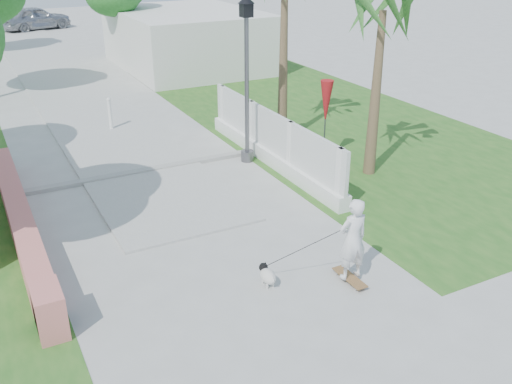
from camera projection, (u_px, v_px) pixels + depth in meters
ground at (241, 284)px, 10.47m from camera, size 90.00×90.00×0.00m
path_strip at (52, 70)px, 26.59m from camera, size 3.20×36.00×0.06m
curb at (143, 171)px, 15.29m from camera, size 6.50×0.25×0.10m
grass_right at (320, 118)px, 19.86m from camera, size 8.00×20.00×0.01m
pink_wall at (23, 227)px, 11.82m from camera, size 0.45×8.20×0.80m
lattice_fence at (271, 145)px, 15.71m from camera, size 0.35×7.00×1.50m
building_right at (187, 39)px, 26.97m from camera, size 6.00×8.00×2.60m
street_lamp at (247, 76)px, 15.12m from camera, size 0.44×0.44×4.44m
bollard at (110, 113)px, 18.38m from camera, size 0.14×0.14×1.09m
patio_umbrella at (326, 103)px, 15.42m from camera, size 0.36×0.36×2.30m
palm_near at (382, 21)px, 13.68m from camera, size 1.80×1.80×4.70m
skateboarder at (318, 246)px, 10.24m from camera, size 1.69×1.19×1.68m
dog at (267, 275)px, 10.38m from camera, size 0.27×0.56×0.38m
parked_car at (35, 18)px, 37.42m from camera, size 4.84×3.19×1.53m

